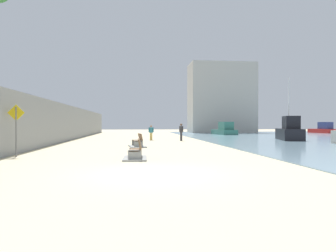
{
  "coord_description": "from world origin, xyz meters",
  "views": [
    {
      "loc": [
        -0.6,
        -10.33,
        1.7
      ],
      "look_at": [
        1.58,
        10.07,
        1.54
      ],
      "focal_mm": 32.76,
      "sensor_mm": 36.0,
      "label": 1
    }
  ],
  "objects_px": {
    "person_standing": "(181,131)",
    "boat_mid_bay": "(323,129)",
    "boat_far_right": "(225,130)",
    "bench_near": "(136,154)",
    "boat_distant": "(290,131)",
    "person_walking": "(151,132)",
    "pedestrian_sign": "(16,124)",
    "bench_far": "(138,144)"
  },
  "relations": [
    {
      "from": "bench_near",
      "to": "boat_mid_bay",
      "type": "bearing_deg",
      "value": 47.57
    },
    {
      "from": "boat_distant",
      "to": "bench_near",
      "type": "bearing_deg",
      "value": -136.34
    },
    {
      "from": "person_standing",
      "to": "boat_distant",
      "type": "distance_m",
      "value": 11.09
    },
    {
      "from": "person_standing",
      "to": "boat_far_right",
      "type": "relative_size",
      "value": 0.32
    },
    {
      "from": "boat_distant",
      "to": "boat_mid_bay",
      "type": "bearing_deg",
      "value": 50.63
    },
    {
      "from": "bench_far",
      "to": "person_walking",
      "type": "bearing_deg",
      "value": 80.84
    },
    {
      "from": "boat_distant",
      "to": "boat_mid_bay",
      "type": "distance_m",
      "value": 27.47
    },
    {
      "from": "bench_near",
      "to": "boat_far_right",
      "type": "height_order",
      "value": "boat_far_right"
    },
    {
      "from": "bench_far",
      "to": "person_walking",
      "type": "distance_m",
      "value": 9.11
    },
    {
      "from": "boat_far_right",
      "to": "pedestrian_sign",
      "type": "xyz_separation_m",
      "value": [
        -19.6,
        -28.92,
        0.94
      ]
    },
    {
      "from": "person_standing",
      "to": "boat_far_right",
      "type": "distance_m",
      "value": 18.0
    },
    {
      "from": "boat_mid_bay",
      "to": "boat_far_right",
      "type": "relative_size",
      "value": 1.0
    },
    {
      "from": "boat_distant",
      "to": "pedestrian_sign",
      "type": "bearing_deg",
      "value": -148.81
    },
    {
      "from": "boat_distant",
      "to": "boat_mid_bay",
      "type": "relative_size",
      "value": 1.21
    },
    {
      "from": "person_walking",
      "to": "boat_far_right",
      "type": "bearing_deg",
      "value": 49.65
    },
    {
      "from": "boat_mid_bay",
      "to": "boat_far_right",
      "type": "height_order",
      "value": "boat_mid_bay"
    },
    {
      "from": "bench_near",
      "to": "person_standing",
      "type": "height_order",
      "value": "person_standing"
    },
    {
      "from": "bench_near",
      "to": "person_standing",
      "type": "distance_m",
      "value": 15.76
    },
    {
      "from": "boat_distant",
      "to": "boat_far_right",
      "type": "bearing_deg",
      "value": 97.42
    },
    {
      "from": "bench_far",
      "to": "boat_far_right",
      "type": "xyz_separation_m",
      "value": [
        13.36,
        23.0,
        0.5
      ]
    },
    {
      "from": "pedestrian_sign",
      "to": "person_standing",
      "type": "bearing_deg",
      "value": 51.62
    },
    {
      "from": "boat_far_right",
      "to": "pedestrian_sign",
      "type": "bearing_deg",
      "value": -124.13
    },
    {
      "from": "person_walking",
      "to": "boat_distant",
      "type": "relative_size",
      "value": 0.24
    },
    {
      "from": "bench_far",
      "to": "pedestrian_sign",
      "type": "xyz_separation_m",
      "value": [
        -6.25,
        -5.93,
        1.43
      ]
    },
    {
      "from": "person_walking",
      "to": "boat_distant",
      "type": "bearing_deg",
      "value": -7.29
    },
    {
      "from": "bench_near",
      "to": "pedestrian_sign",
      "type": "bearing_deg",
      "value": 164.08
    },
    {
      "from": "boat_mid_bay",
      "to": "pedestrian_sign",
      "type": "distance_m",
      "value": 52.05
    },
    {
      "from": "person_standing",
      "to": "pedestrian_sign",
      "type": "xyz_separation_m",
      "value": [
        -10.57,
        -13.35,
        0.67
      ]
    },
    {
      "from": "pedestrian_sign",
      "to": "boat_far_right",
      "type": "bearing_deg",
      "value": 55.87
    },
    {
      "from": "pedestrian_sign",
      "to": "boat_distant",
      "type": "bearing_deg",
      "value": 31.19
    },
    {
      "from": "bench_far",
      "to": "boat_distant",
      "type": "xyz_separation_m",
      "value": [
        15.42,
        7.19,
        0.7
      ]
    },
    {
      "from": "person_standing",
      "to": "boat_mid_bay",
      "type": "height_order",
      "value": "boat_mid_bay"
    },
    {
      "from": "boat_mid_bay",
      "to": "pedestrian_sign",
      "type": "height_order",
      "value": "pedestrian_sign"
    },
    {
      "from": "person_walking",
      "to": "boat_distant",
      "type": "distance_m",
      "value": 14.08
    },
    {
      "from": "bench_near",
      "to": "boat_far_right",
      "type": "bearing_deg",
      "value": 66.23
    },
    {
      "from": "bench_near",
      "to": "boat_mid_bay",
      "type": "height_order",
      "value": "boat_mid_bay"
    },
    {
      "from": "boat_distant",
      "to": "pedestrian_sign",
      "type": "xyz_separation_m",
      "value": [
        -21.66,
        -13.11,
        0.73
      ]
    },
    {
      "from": "bench_near",
      "to": "bench_far",
      "type": "bearing_deg",
      "value": 88.9
    },
    {
      "from": "person_walking",
      "to": "boat_distant",
      "type": "xyz_separation_m",
      "value": [
        13.97,
        -1.79,
        0.05
      ]
    },
    {
      "from": "bench_near",
      "to": "person_walking",
      "type": "height_order",
      "value": "person_walking"
    },
    {
      "from": "person_walking",
      "to": "boat_far_right",
      "type": "relative_size",
      "value": 0.29
    },
    {
      "from": "bench_near",
      "to": "person_walking",
      "type": "xyz_separation_m",
      "value": [
        1.59,
        16.64,
        0.65
      ]
    }
  ]
}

